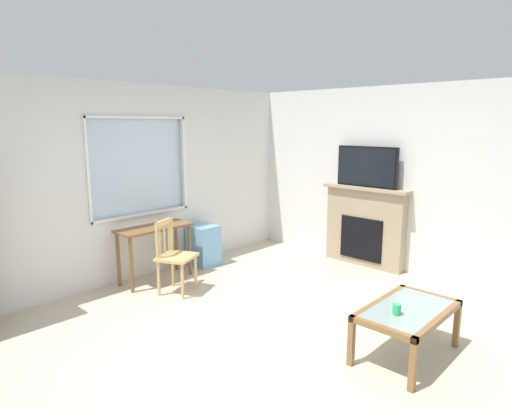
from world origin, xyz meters
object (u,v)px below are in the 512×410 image
fireplace (365,226)px  coffee_table (407,315)px  plastic_drawer_unit (203,245)px  wooden_chair (174,256)px  sippy_cup (397,309)px  desk_under_window (155,236)px  tv (367,167)px

fireplace → coffee_table: (-2.02, -1.57, -0.20)m
plastic_drawer_unit → fireplace: fireplace is taller
wooden_chair → sippy_cup: 2.72m
fireplace → coffee_table: fireplace is taller
desk_under_window → wooden_chair: 0.54m
tv → coffee_table: tv is taller
desk_under_window → plastic_drawer_unit: (0.85, 0.05, -0.31)m
desk_under_window → fireplace: fireplace is taller
sippy_cup → tv: bearing=35.4°
sippy_cup → coffee_table: bearing=-4.4°
plastic_drawer_unit → sippy_cup: (-0.60, -3.26, 0.20)m
wooden_chair → fireplace: bearing=-24.1°
desk_under_window → plastic_drawer_unit: 0.91m
wooden_chair → tv: (2.52, -1.14, 0.98)m
desk_under_window → fireplace: size_ratio=0.77×
wooden_chair → tv: bearing=-24.3°
desk_under_window → wooden_chair: (-0.07, -0.52, -0.14)m
fireplace → desk_under_window: bearing=146.1°
fireplace → wooden_chair: bearing=155.9°
desk_under_window → plastic_drawer_unit: size_ratio=1.69×
plastic_drawer_unit → sippy_cup: 3.32m
desk_under_window → plastic_drawer_unit: bearing=3.4°
wooden_chair → plastic_drawer_unit: 1.10m
plastic_drawer_unit → coffee_table: (-0.40, -3.28, 0.09)m
tv → coffee_table: 2.76m
desk_under_window → coffee_table: (0.45, -3.23, -0.22)m
wooden_chair → sippy_cup: wooden_chair is taller
desk_under_window → coffee_table: size_ratio=0.99×
desk_under_window → tv: 3.07m
desk_under_window → coffee_table: bearing=-82.1°
desk_under_window → plastic_drawer_unit: desk_under_window is taller
wooden_chair → desk_under_window: bearing=81.8°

